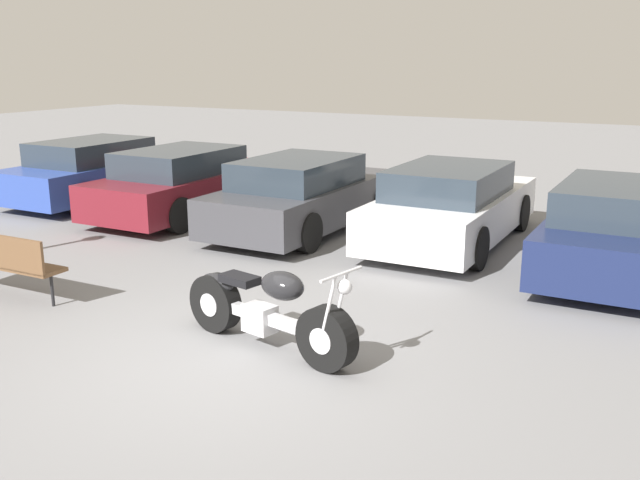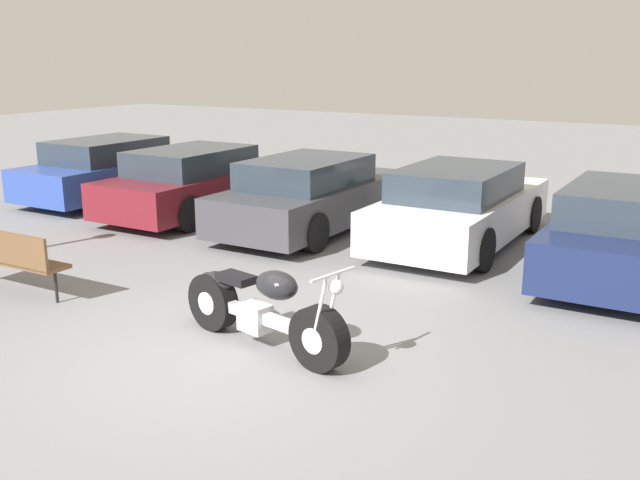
{
  "view_description": "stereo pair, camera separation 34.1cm",
  "coord_description": "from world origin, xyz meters",
  "px_view_note": "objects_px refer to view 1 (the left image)",
  "views": [
    {
      "loc": [
        4.09,
        -5.54,
        3.05
      ],
      "look_at": [
        0.07,
        1.97,
        0.85
      ],
      "focal_mm": 40.0,
      "sensor_mm": 36.0,
      "label": 1
    },
    {
      "loc": [
        4.39,
        -5.37,
        3.05
      ],
      "look_at": [
        0.07,
        1.97,
        0.85
      ],
      "focal_mm": 40.0,
      "sensor_mm": 36.0,
      "label": 2
    }
  ],
  "objects_px": {
    "park_bench": "(0,258)",
    "parked_car_maroon": "(187,183)",
    "parked_car_blue": "(99,171)",
    "parked_car_dark_grey": "(303,195)",
    "parked_car_navy": "(619,229)",
    "parked_car_white": "(452,206)",
    "motorcycle": "(266,310)"
  },
  "relations": [
    {
      "from": "parked_car_dark_grey",
      "to": "parked_car_white",
      "type": "height_order",
      "value": "same"
    },
    {
      "from": "motorcycle",
      "to": "parked_car_navy",
      "type": "relative_size",
      "value": 0.52
    },
    {
      "from": "parked_car_dark_grey",
      "to": "parked_car_white",
      "type": "bearing_deg",
      "value": 7.55
    },
    {
      "from": "parked_car_maroon",
      "to": "park_bench",
      "type": "bearing_deg",
      "value": -78.15
    },
    {
      "from": "park_bench",
      "to": "parked_car_maroon",
      "type": "bearing_deg",
      "value": 101.85
    },
    {
      "from": "parked_car_maroon",
      "to": "parked_car_dark_grey",
      "type": "bearing_deg",
      "value": -0.65
    },
    {
      "from": "parked_car_dark_grey",
      "to": "park_bench",
      "type": "xyz_separation_m",
      "value": [
        -1.56,
        -5.14,
        -0.09
      ]
    },
    {
      "from": "parked_car_navy",
      "to": "motorcycle",
      "type": "bearing_deg",
      "value": -121.64
    },
    {
      "from": "parked_car_blue",
      "to": "parked_car_maroon",
      "type": "xyz_separation_m",
      "value": [
        2.64,
        -0.31,
        0.0
      ]
    },
    {
      "from": "parked_car_maroon",
      "to": "parked_car_navy",
      "type": "bearing_deg",
      "value": -0.82
    },
    {
      "from": "parked_car_navy",
      "to": "park_bench",
      "type": "xyz_separation_m",
      "value": [
        -6.85,
        -5.06,
        -0.09
      ]
    },
    {
      "from": "parked_car_dark_grey",
      "to": "parked_car_navy",
      "type": "bearing_deg",
      "value": -0.91
    },
    {
      "from": "motorcycle",
      "to": "parked_car_maroon",
      "type": "relative_size",
      "value": 0.52
    },
    {
      "from": "parked_car_navy",
      "to": "park_bench",
      "type": "distance_m",
      "value": 8.51
    },
    {
      "from": "motorcycle",
      "to": "parked_car_navy",
      "type": "xyz_separation_m",
      "value": [
        2.97,
        4.82,
        0.21
      ]
    },
    {
      "from": "motorcycle",
      "to": "parked_car_maroon",
      "type": "distance_m",
      "value": 7.0
    },
    {
      "from": "parked_car_blue",
      "to": "park_bench",
      "type": "height_order",
      "value": "parked_car_blue"
    },
    {
      "from": "motorcycle",
      "to": "parked_car_maroon",
      "type": "xyz_separation_m",
      "value": [
        -4.96,
        4.94,
        0.21
      ]
    },
    {
      "from": "motorcycle",
      "to": "parked_car_dark_grey",
      "type": "bearing_deg",
      "value": 115.3
    },
    {
      "from": "park_bench",
      "to": "parked_car_blue",
      "type": "bearing_deg",
      "value": 124.23
    },
    {
      "from": "parked_car_blue",
      "to": "parked_car_dark_grey",
      "type": "xyz_separation_m",
      "value": [
        5.29,
        -0.34,
        0.0
      ]
    },
    {
      "from": "parked_car_dark_grey",
      "to": "parked_car_white",
      "type": "distance_m",
      "value": 2.67
    },
    {
      "from": "parked_car_dark_grey",
      "to": "parked_car_navy",
      "type": "xyz_separation_m",
      "value": [
        5.29,
        -0.08,
        0.0
      ]
    },
    {
      "from": "motorcycle",
      "to": "parked_car_blue",
      "type": "xyz_separation_m",
      "value": [
        -7.61,
        5.25,
        0.21
      ]
    },
    {
      "from": "parked_car_white",
      "to": "park_bench",
      "type": "xyz_separation_m",
      "value": [
        -4.2,
        -5.49,
        -0.09
      ]
    },
    {
      "from": "parked_car_white",
      "to": "parked_car_navy",
      "type": "height_order",
      "value": "same"
    },
    {
      "from": "parked_car_white",
      "to": "parked_car_maroon",
      "type": "bearing_deg",
      "value": -176.53
    },
    {
      "from": "parked_car_maroon",
      "to": "parked_car_dark_grey",
      "type": "xyz_separation_m",
      "value": [
        2.64,
        -0.03,
        0.0
      ]
    },
    {
      "from": "motorcycle",
      "to": "parked_car_blue",
      "type": "bearing_deg",
      "value": 145.41
    },
    {
      "from": "motorcycle",
      "to": "parked_car_navy",
      "type": "distance_m",
      "value": 5.67
    },
    {
      "from": "parked_car_blue",
      "to": "parked_car_white",
      "type": "relative_size",
      "value": 1.0
    },
    {
      "from": "parked_car_navy",
      "to": "parked_car_maroon",
      "type": "bearing_deg",
      "value": 179.18
    }
  ]
}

